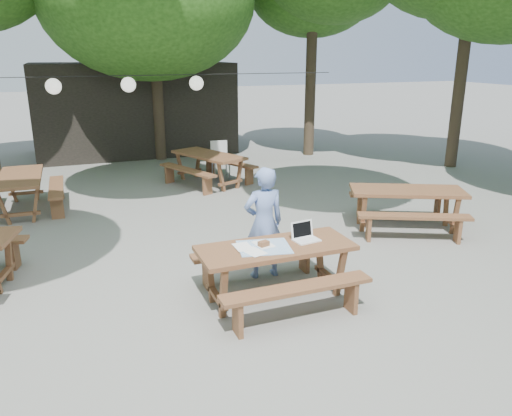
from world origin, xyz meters
name	(u,v)px	position (x,y,z in m)	size (l,w,h in m)	color
ground	(215,289)	(0.00, 0.00, 0.00)	(80.00, 80.00, 0.00)	#61605C
pavilion	(134,108)	(0.50, 10.50, 1.40)	(6.00, 3.00, 2.80)	black
main_picnic_table	(276,272)	(0.66, -0.55, 0.39)	(2.00, 1.58, 0.75)	brown
picnic_table_ne	(406,208)	(3.97, 1.11, 0.39)	(2.40, 2.24, 0.75)	brown
picnic_table_far_w	(22,193)	(-2.62, 4.78, 0.39)	(1.61, 2.01, 0.75)	brown
picnic_table_far_e	(209,168)	(1.53, 5.57, 0.39)	(2.19, 2.36, 0.75)	brown
woman	(264,223)	(0.79, 0.17, 0.81)	(0.59, 0.39, 1.62)	#6A83C1
plastic_chair	(221,166)	(2.05, 6.28, 0.26)	(0.48, 0.48, 0.90)	silver
laptop	(304,235)	(1.10, -0.48, 0.81)	(0.36, 0.30, 0.24)	white
tabletop_clutter	(263,246)	(0.49, -0.54, 0.76)	(0.74, 0.66, 0.08)	#3A82C7
paper_lanterns	(129,84)	(-0.19, 6.00, 2.40)	(9.00, 0.34, 0.38)	black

